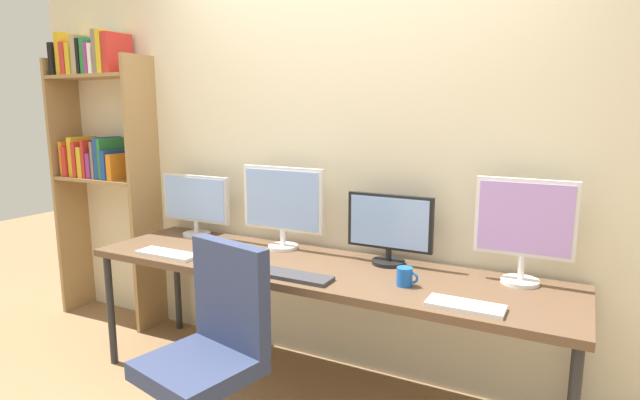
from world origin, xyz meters
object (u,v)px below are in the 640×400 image
(office_chair, at_px, (210,377))
(monitor_center_left, at_px, (283,203))
(computer_mouse, at_px, (215,259))
(keyboard_left, at_px, (167,254))
(monitor_far_left, at_px, (196,202))
(monitor_far_right, at_px, (524,225))
(monitor_center_right, at_px, (389,227))
(desk, at_px, (316,274))
(bookshelf, at_px, (98,138))
(keyboard_right, at_px, (465,306))
(keyboard_center, at_px, (294,276))
(coffee_mug, at_px, (405,277))

(office_chair, relative_size, monitor_center_left, 1.84)
(computer_mouse, bearing_deg, keyboard_left, -175.57)
(monitor_far_left, relative_size, keyboard_left, 1.39)
(monitor_far_right, distance_m, keyboard_left, 1.92)
(monitor_center_right, bearing_deg, monitor_far_right, 0.00)
(monitor_center_left, distance_m, keyboard_left, 0.72)
(monitor_center_right, distance_m, keyboard_left, 1.27)
(monitor_far_right, bearing_deg, desk, -168.09)
(monitor_center_right, bearing_deg, office_chair, -118.14)
(bookshelf, distance_m, computer_mouse, 1.58)
(office_chair, relative_size, computer_mouse, 10.31)
(desk, xyz_separation_m, keyboard_left, (-0.84, -0.23, 0.06))
(monitor_center_right, bearing_deg, monitor_center_left, 179.99)
(keyboard_right, bearing_deg, computer_mouse, 178.94)
(keyboard_center, relative_size, coffee_mug, 3.73)
(coffee_mug, bearing_deg, monitor_far_left, 169.14)
(coffee_mug, bearing_deg, bookshelf, 172.72)
(monitor_far_left, relative_size, computer_mouse, 5.50)
(keyboard_right, distance_m, coffee_mug, 0.35)
(monitor_far_left, relative_size, keyboard_center, 1.34)
(desk, relative_size, coffee_mug, 25.04)
(keyboard_left, bearing_deg, monitor_far_right, 13.47)
(coffee_mug, bearing_deg, monitor_far_right, 31.36)
(monitor_far_left, distance_m, monitor_center_left, 0.67)
(monitor_far_right, relative_size, coffee_mug, 4.80)
(monitor_far_left, bearing_deg, computer_mouse, -40.40)
(keyboard_left, xyz_separation_m, keyboard_center, (0.84, 0.00, 0.00))
(monitor_far_left, bearing_deg, bookshelf, 178.89)
(office_chair, bearing_deg, desk, 77.63)
(monitor_far_left, bearing_deg, monitor_center_left, 0.00)
(monitor_far_left, bearing_deg, keyboard_center, -23.71)
(desk, distance_m, monitor_center_left, 0.51)
(bookshelf, xyz_separation_m, monitor_far_left, (0.90, -0.02, -0.40))
(office_chair, xyz_separation_m, keyboard_right, (0.99, 0.47, 0.35))
(monitor_far_left, distance_m, keyboard_center, 1.12)
(computer_mouse, xyz_separation_m, coffee_mug, (1.04, 0.12, 0.03))
(monitor_center_left, relative_size, monitor_center_right, 1.13)
(desk, relative_size, keyboard_right, 8.25)
(monitor_far_right, bearing_deg, bookshelf, 179.66)
(monitor_center_right, distance_m, monitor_far_right, 0.68)
(office_chair, distance_m, monitor_center_right, 1.17)
(monitor_far_right, height_order, computer_mouse, monitor_far_right)
(monitor_far_right, bearing_deg, keyboard_center, -156.29)
(office_chair, distance_m, keyboard_right, 1.16)
(office_chair, xyz_separation_m, keyboard_center, (0.15, 0.47, 0.35))
(monitor_center_right, distance_m, coffee_mug, 0.38)
(keyboard_center, relative_size, computer_mouse, 4.12)
(computer_mouse, bearing_deg, desk, 21.64)
(monitor_center_left, height_order, keyboard_right, monitor_center_left)
(bookshelf, bearing_deg, keyboard_left, -23.23)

